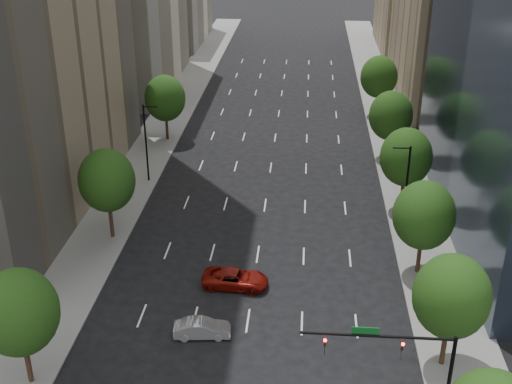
# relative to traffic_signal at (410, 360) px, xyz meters

# --- Properties ---
(sidewalk_left) EXTENTS (6.00, 200.00, 0.15)m
(sidewalk_left) POSITION_rel_traffic_signal_xyz_m (-26.03, 30.00, -5.10)
(sidewalk_left) COLOR slate
(sidewalk_left) RESTS_ON ground
(sidewalk_right) EXTENTS (6.00, 200.00, 0.15)m
(sidewalk_right) POSITION_rel_traffic_signal_xyz_m (4.97, 30.00, -5.10)
(sidewalk_right) COLOR slate
(sidewalk_right) RESTS_ON ground
(filler_right) EXTENTS (14.00, 26.00, 16.00)m
(filler_right) POSITION_rel_traffic_signal_xyz_m (14.47, 103.00, 2.83)
(filler_right) COLOR #8C7759
(filler_right) RESTS_ON ground
(tree_right_1) EXTENTS (5.20, 5.20, 8.75)m
(tree_right_1) POSITION_rel_traffic_signal_xyz_m (3.47, 6.00, 0.58)
(tree_right_1) COLOR #382316
(tree_right_1) RESTS_ON ground
(tree_right_2) EXTENTS (5.20, 5.20, 8.61)m
(tree_right_2) POSITION_rel_traffic_signal_xyz_m (3.47, 18.00, 0.43)
(tree_right_2) COLOR #382316
(tree_right_2) RESTS_ON ground
(tree_right_3) EXTENTS (5.20, 5.20, 8.89)m
(tree_right_3) POSITION_rel_traffic_signal_xyz_m (3.47, 30.00, 0.72)
(tree_right_3) COLOR #382316
(tree_right_3) RESTS_ON ground
(tree_right_4) EXTENTS (5.20, 5.20, 8.46)m
(tree_right_4) POSITION_rel_traffic_signal_xyz_m (3.47, 44.00, 0.29)
(tree_right_4) COLOR #382316
(tree_right_4) RESTS_ON ground
(tree_right_5) EXTENTS (5.20, 5.20, 8.75)m
(tree_right_5) POSITION_rel_traffic_signal_xyz_m (3.47, 60.00, 0.58)
(tree_right_5) COLOR #382316
(tree_right_5) RESTS_ON ground
(tree_left_0) EXTENTS (5.20, 5.20, 8.75)m
(tree_left_0) POSITION_rel_traffic_signal_xyz_m (-24.53, 2.00, 0.58)
(tree_left_0) COLOR #382316
(tree_left_0) RESTS_ON ground
(tree_left_1) EXTENTS (5.20, 5.20, 8.97)m
(tree_left_1) POSITION_rel_traffic_signal_xyz_m (-24.53, 22.00, 0.79)
(tree_left_1) COLOR #382316
(tree_left_1) RESTS_ON ground
(tree_left_2) EXTENTS (5.20, 5.20, 8.68)m
(tree_left_2) POSITION_rel_traffic_signal_xyz_m (-24.53, 48.00, 0.50)
(tree_left_2) COLOR #382316
(tree_left_2) RESTS_ON ground
(streetlight_rn) EXTENTS (1.70, 0.20, 9.00)m
(streetlight_rn) POSITION_rel_traffic_signal_xyz_m (2.91, 25.00, -0.33)
(streetlight_rn) COLOR black
(streetlight_rn) RESTS_ON ground
(streetlight_ln) EXTENTS (1.70, 0.20, 9.00)m
(streetlight_ln) POSITION_rel_traffic_signal_xyz_m (-23.96, 35.00, -0.33)
(streetlight_ln) COLOR black
(streetlight_ln) RESTS_ON ground
(traffic_signal) EXTENTS (9.12, 0.40, 7.38)m
(traffic_signal) POSITION_rel_traffic_signal_xyz_m (0.00, 0.00, 0.00)
(traffic_signal) COLOR black
(traffic_signal) RESTS_ON ground
(car_silver) EXTENTS (4.37, 1.93, 1.40)m
(car_silver) POSITION_rel_traffic_signal_xyz_m (-13.74, 7.85, -4.47)
(car_silver) COLOR #9D9DA2
(car_silver) RESTS_ON ground
(car_red_far) EXTENTS (5.64, 2.84, 1.53)m
(car_red_far) POSITION_rel_traffic_signal_xyz_m (-11.99, 14.63, -4.41)
(car_red_far) COLOR maroon
(car_red_far) RESTS_ON ground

